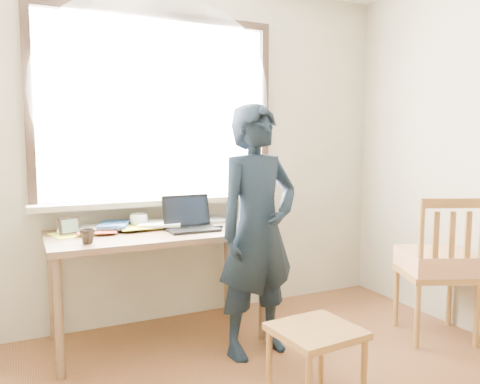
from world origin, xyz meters
name	(u,v)px	position (x,y,z in m)	size (l,w,h in m)	color
room_shell	(316,77)	(-0.02, 0.20, 1.64)	(3.52, 4.02, 2.61)	#B2AA8F
desk	(157,243)	(-0.33, 1.63, 0.68)	(1.42, 0.71, 0.76)	brown
laptop	(190,222)	(-0.10, 1.60, 0.82)	(0.34, 0.28, 0.23)	black
mug_white	(139,221)	(-0.40, 1.82, 0.81)	(0.13, 0.13, 0.10)	white
mug_dark	(88,236)	(-0.80, 1.43, 0.81)	(0.09, 0.09, 0.09)	black
mouse	(217,227)	(0.08, 1.53, 0.78)	(0.09, 0.06, 0.03)	black
desk_clutter	(108,228)	(-0.62, 1.78, 0.79)	(0.69, 0.52, 0.05)	white
book_a	(93,228)	(-0.71, 1.85, 0.77)	(0.21, 0.29, 0.03)	white
book_b	(199,220)	(0.07, 1.88, 0.77)	(0.19, 0.26, 0.02)	white
picture_frame	(69,227)	(-0.88, 1.73, 0.82)	(0.14, 0.06, 0.11)	black
work_chair	(316,340)	(0.19, 0.47, 0.35)	(0.44, 0.42, 0.42)	olive
side_chair	(437,263)	(1.44, 0.83, 0.53)	(0.60, 0.59, 1.01)	olive
person	(258,231)	(0.21, 1.16, 0.80)	(0.59, 0.38, 1.61)	black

